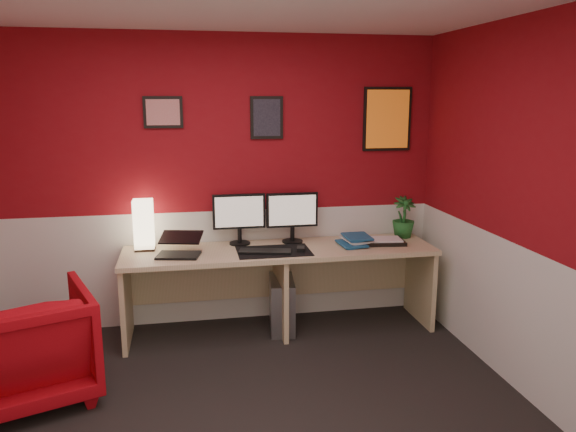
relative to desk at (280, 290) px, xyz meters
The scene contains 24 objects.
ground 1.56m from the desk, 112.09° to the right, with size 4.00×3.50×0.01m, color black.
wall_back 1.11m from the desk, 148.83° to the left, with size 4.00×0.01×2.50m, color maroon.
wall_front 3.33m from the desk, 100.25° to the right, with size 4.00×0.01×2.50m, color maroon.
wall_right 2.19m from the desk, 44.50° to the right, with size 0.01×3.50×2.50m, color maroon.
wainscot_back 0.68m from the desk, 149.20° to the left, with size 4.00×0.01×1.00m, color silver.
wainscot_right 2.01m from the desk, 44.60° to the right, with size 0.01×3.50×1.00m, color silver.
desk is the anchor object (origin of this frame).
shoji_lamp 1.26m from the desk, behind, with size 0.16×0.16×0.40m, color #FFE5B2.
laptop 0.96m from the desk, behind, with size 0.33×0.23×0.22m, color black.
monitor_left 0.76m from the desk, 147.01° to the left, with size 0.45×0.06×0.58m, color black.
monitor_right 0.69m from the desk, 52.53° to the left, with size 0.45×0.06×0.58m, color black.
desk_mat 0.38m from the desk, 129.20° to the right, with size 0.60×0.38×0.01m, color black.
keyboard 0.42m from the desk, 141.51° to the right, with size 0.42×0.14×0.02m, color black.
mouse 0.43m from the desk, 37.91° to the right, with size 0.06×0.10×0.03m, color black.
book_bottom 0.64m from the desk, ahead, with size 0.21×0.28×0.03m, color #1B537F.
book_middle 0.70m from the desk, ahead, with size 0.20×0.27×0.02m, color silver.
book_top 0.71m from the desk, ahead, with size 0.21×0.29×0.03m, color #1B537F.
zen_tray 0.99m from the desk, ahead, with size 0.35×0.25×0.03m, color black.
potted_plant 1.30m from the desk, ahead, with size 0.21×0.21×0.37m, color #19591E.
pc_tower 0.14m from the desk, 51.23° to the left, with size 0.20×0.45×0.45m, color #99999E.
armchair 1.99m from the desk, 156.84° to the right, with size 0.80×0.82×0.75m, color #A40A12.
art_left 1.78m from the desk, 160.22° to the left, with size 0.32×0.02×0.26m, color red.
art_center 1.47m from the desk, 99.58° to the left, with size 0.28×0.02×0.36m, color black.
art_right 1.78m from the desk, 17.80° to the left, with size 0.44×0.02×0.56m, color orange.
Camera 1 is at (-0.20, -3.03, 1.98)m, focal length 34.70 mm.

